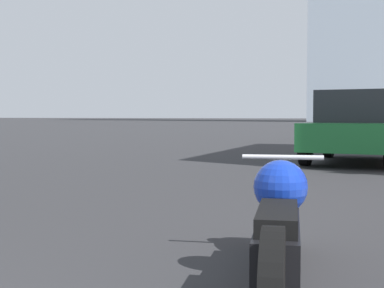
% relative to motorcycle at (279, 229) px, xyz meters
% --- Properties ---
extents(motorcycle, '(0.74, 2.61, 0.81)m').
position_rel_motorcycle_xyz_m(motorcycle, '(0.00, 0.00, 0.00)').
color(motorcycle, black).
rests_on(motorcycle, ground_plane).
extents(parked_car_green, '(2.23, 4.30, 1.68)m').
position_rel_motorcycle_xyz_m(parked_car_green, '(-0.17, 9.81, 0.44)').
color(parked_car_green, '#1E6B33').
rests_on(parked_car_green, ground_plane).
extents(parked_car_silver, '(2.01, 4.59, 1.81)m').
position_rel_motorcycle_xyz_m(parked_car_silver, '(-0.17, 20.94, 0.50)').
color(parked_car_silver, '#BCBCC1').
rests_on(parked_car_silver, ground_plane).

